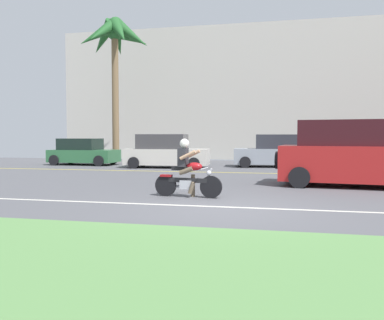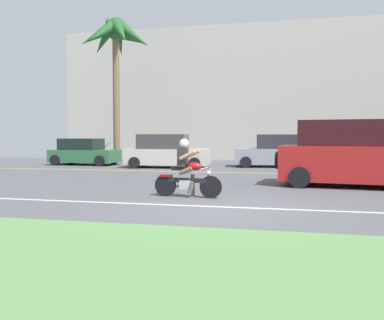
{
  "view_description": "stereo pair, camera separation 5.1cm",
  "coord_description": "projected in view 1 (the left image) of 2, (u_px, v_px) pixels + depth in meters",
  "views": [
    {
      "loc": [
        1.35,
        -8.91,
        1.55
      ],
      "look_at": [
        -1.42,
        3.36,
        0.84
      ],
      "focal_mm": 39.38,
      "sensor_mm": 36.0,
      "label": 1
    },
    {
      "loc": [
        1.4,
        -8.9,
        1.55
      ],
      "look_at": [
        -1.42,
        3.36,
        0.84
      ],
      "focal_mm": 39.38,
      "sensor_mm": 36.0,
      "label": 2
    }
  ],
  "objects": [
    {
      "name": "building_far",
      "position": [
        220.0,
        95.0,
        30.01
      ],
      "size": [
        21.84,
        4.0,
        8.95
      ],
      "primitive_type": "cube",
      "color": "#BCB7AD",
      "rests_on": "ground"
    },
    {
      "name": "lane_line_near",
      "position": [
        223.0,
        207.0,
        9.25
      ],
      "size": [
        50.4,
        0.12,
        0.01
      ],
      "primitive_type": "cube",
      "color": "silver",
      "rests_on": "ground"
    },
    {
      "name": "grass_median",
      "position": [
        171.0,
        263.0,
        5.07
      ],
      "size": [
        56.0,
        3.8,
        0.06
      ],
      "primitive_type": "cube",
      "color": "#5B8C4C",
      "rests_on": "ground"
    },
    {
      "name": "parked_car_0",
      "position": [
        83.0,
        152.0,
        22.94
      ],
      "size": [
        3.64,
        1.95,
        1.44
      ],
      "color": "#2D663D",
      "rests_on": "ground"
    },
    {
      "name": "lane_line_far",
      "position": [
        254.0,
        173.0,
        17.78
      ],
      "size": [
        50.4,
        0.12,
        0.01
      ],
      "primitive_type": "cube",
      "color": "yellow",
      "rests_on": "ground"
    },
    {
      "name": "parked_car_1",
      "position": [
        166.0,
        152.0,
        20.84
      ],
      "size": [
        4.18,
        2.02,
        1.66
      ],
      "color": "beige",
      "rests_on": "ground"
    },
    {
      "name": "ground",
      "position": [
        238.0,
        192.0,
        11.98
      ],
      "size": [
        56.0,
        30.0,
        0.04
      ],
      "primitive_type": "cube",
      "color": "#545459"
    },
    {
      "name": "parked_car_2",
      "position": [
        276.0,
        152.0,
        21.35
      ],
      "size": [
        4.14,
        2.21,
        1.65
      ],
      "color": "#8C939E",
      "rests_on": "ground"
    },
    {
      "name": "palm_tree_1",
      "position": [
        115.0,
        41.0,
        25.09
      ],
      "size": [
        4.43,
        4.4,
        8.66
      ],
      "color": "brown",
      "rests_on": "ground"
    },
    {
      "name": "parked_car_3",
      "position": [
        375.0,
        152.0,
        20.83
      ],
      "size": [
        4.45,
        2.01,
        1.64
      ],
      "color": "#AD1E1E",
      "rests_on": "ground"
    },
    {
      "name": "motorcyclist",
      "position": [
        187.0,
        172.0,
        10.73
      ],
      "size": [
        1.79,
        0.58,
        1.5
      ],
      "color": "black",
      "rests_on": "ground"
    },
    {
      "name": "suv_nearby",
      "position": [
        357.0,
        155.0,
        12.96
      ],
      "size": [
        4.96,
        2.63,
        2.05
      ],
      "color": "#AD1E1E",
      "rests_on": "ground"
    }
  ]
}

